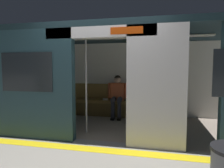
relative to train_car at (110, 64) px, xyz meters
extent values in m
plane|color=gray|center=(-0.07, 1.18, -1.51)|extent=(60.00, 60.00, 0.00)
cube|color=yellow|center=(-0.07, 1.48, -1.50)|extent=(8.00, 0.24, 0.01)
cube|color=silver|center=(-1.09, 1.20, -0.43)|extent=(1.02, 0.12, 2.16)
cube|color=black|center=(-1.09, 1.21, -0.17)|extent=(0.56, 0.02, 0.55)
cube|color=#1E3842|center=(1.78, 1.18, -0.43)|extent=(2.69, 0.16, 2.16)
cube|color=black|center=(1.38, 1.26, -0.17)|extent=(1.10, 0.02, 0.76)
cube|color=silver|center=(-0.07, 1.18, 0.55)|extent=(2.04, 0.16, 0.20)
cube|color=#BF3F0C|center=(-0.58, 1.27, 0.55)|extent=(0.56, 0.02, 0.12)
cube|color=#15272E|center=(-0.07, -0.07, 0.71)|extent=(6.40, 2.66, 0.12)
cube|color=gray|center=(-0.07, -0.07, -1.50)|extent=(6.08, 2.50, 0.01)
cube|color=silver|center=(-0.07, -1.32, -0.43)|extent=(6.08, 0.10, 2.16)
cube|color=olive|center=(-0.07, -1.26, -0.80)|extent=(3.52, 0.06, 0.45)
cube|color=white|center=(-0.07, -0.07, 0.62)|extent=(4.48, 0.16, 0.03)
cube|color=gray|center=(-0.07, 1.18, -1.50)|extent=(1.02, 0.19, 0.01)
cube|color=olive|center=(-0.07, -1.04, -1.07)|extent=(3.06, 0.44, 0.09)
cube|color=brown|center=(-0.07, -0.84, -1.31)|extent=(3.06, 0.04, 0.39)
cube|color=#CC5933|center=(0.01, -1.02, -0.78)|extent=(0.40, 0.25, 0.50)
sphere|color=beige|center=(0.01, -1.02, -0.44)|extent=(0.21, 0.21, 0.21)
sphere|color=black|center=(0.01, -1.03, -0.40)|extent=(0.19, 0.19, 0.19)
cylinder|color=#CC5933|center=(-0.22, -1.01, -0.75)|extent=(0.08, 0.08, 0.44)
cylinder|color=#CC5933|center=(0.24, -0.97, -0.75)|extent=(0.08, 0.08, 0.44)
cylinder|color=#2D2D38|center=(-0.10, -0.83, -0.98)|extent=(0.17, 0.41, 0.14)
cylinder|color=#2D2D38|center=(0.08, -0.81, -0.98)|extent=(0.17, 0.41, 0.14)
cylinder|color=#2D2D38|center=(-0.11, -0.63, -1.25)|extent=(0.10, 0.10, 0.44)
cylinder|color=#2D2D38|center=(0.07, -0.62, -1.25)|extent=(0.10, 0.10, 0.44)
cube|color=black|center=(-0.12, -0.58, -1.48)|extent=(0.12, 0.23, 0.06)
cube|color=black|center=(0.06, -0.57, -1.48)|extent=(0.12, 0.23, 0.06)
cube|color=#262D4C|center=(-0.45, -1.05, -0.94)|extent=(0.26, 0.14, 0.17)
cube|color=#1A2035|center=(-0.45, -0.97, -0.95)|extent=(0.02, 0.01, 0.14)
cube|color=silver|center=(0.38, -1.00, -1.02)|extent=(0.20, 0.25, 0.03)
cylinder|color=silver|center=(0.38, 0.65, -0.44)|extent=(0.04, 0.04, 2.14)
cylinder|color=silver|center=(-0.52, 0.57, -0.44)|extent=(0.04, 0.04, 2.14)
camera|label=1|loc=(-1.10, 4.74, -0.08)|focal=32.33mm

